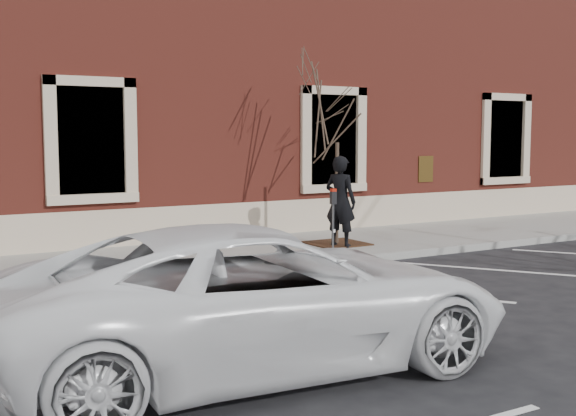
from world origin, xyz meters
TOP-DOWN VIEW (x-y plane):
  - ground at (0.00, 0.00)m, footprint 120.00×120.00m
  - sidewalk_near at (0.00, 1.75)m, footprint 40.00×3.50m
  - curb_near at (0.00, -0.05)m, footprint 40.00×0.12m
  - parking_stripes at (0.00, -2.20)m, footprint 28.00×4.40m
  - building_civic at (0.00, 7.74)m, footprint 40.00×8.62m
  - man at (1.58, 1.10)m, footprint 0.72×0.83m
  - parking_meter at (1.03, 0.56)m, footprint 0.12×0.09m
  - tree_grate at (1.73, 1.45)m, footprint 1.17×1.17m
  - sapling at (1.73, 1.45)m, footprint 2.40×2.40m
  - white_truck at (-3.48, -4.70)m, footprint 5.77×2.97m

SIDE VIEW (x-z plane):
  - ground at x=0.00m, z-range 0.00..0.00m
  - parking_stripes at x=0.00m, z-range 0.00..0.01m
  - sidewalk_near at x=0.00m, z-range 0.00..0.15m
  - curb_near at x=0.00m, z-range 0.00..0.15m
  - tree_grate at x=1.73m, z-range 0.15..0.18m
  - white_truck at x=-3.48m, z-range 0.00..1.56m
  - parking_meter at x=1.03m, z-range 0.40..1.69m
  - man at x=1.58m, z-range 0.15..2.08m
  - sapling at x=1.73m, z-range 0.95..4.95m
  - building_civic at x=0.00m, z-range 0.00..8.00m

